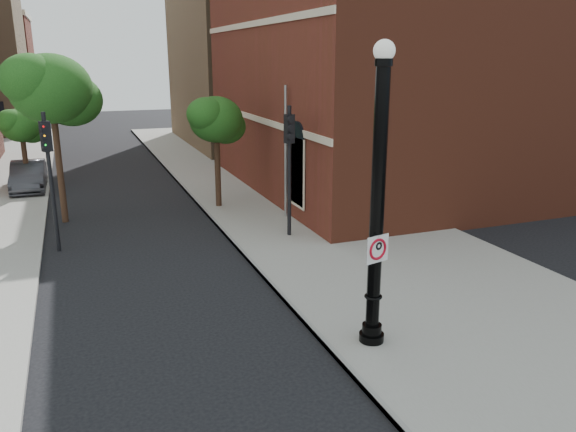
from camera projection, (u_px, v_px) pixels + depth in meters
name	position (u px, v px, depth m)	size (l,w,h in m)	color
ground	(235.00, 364.00, 11.63)	(120.00, 120.00, 0.00)	black
sidewalk_right	(311.00, 213.00, 22.67)	(8.00, 60.00, 0.12)	gray
curb_edge	(216.00, 223.00, 21.30)	(0.10, 60.00, 0.14)	gray
brick_wall_building	(465.00, 54.00, 28.00)	(22.30, 16.30, 12.50)	brown
bg_building_tan_b	(330.00, 45.00, 42.18)	(22.00, 14.00, 14.00)	#866849
lamppost	(377.00, 215.00, 11.57)	(0.55, 0.55, 6.46)	black
no_parking_sign	(378.00, 249.00, 11.59)	(0.57, 0.17, 0.59)	white
parked_car	(29.00, 176.00, 26.57)	(1.48, 4.23, 1.39)	#302F35
traffic_signal_left	(48.00, 159.00, 17.58)	(0.36, 0.40, 4.51)	black
traffic_signal_right	(289.00, 151.00, 18.87)	(0.32, 0.39, 4.59)	black
utility_pole	(286.00, 154.00, 21.34)	(0.10, 0.10, 5.14)	#999999
street_tree_a	(52.00, 90.00, 20.38)	(3.49, 3.15, 6.28)	black
street_tree_b	(22.00, 126.00, 25.91)	(2.15, 1.94, 3.87)	black
street_tree_c	(216.00, 121.00, 22.64)	(2.57, 2.32, 4.63)	black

